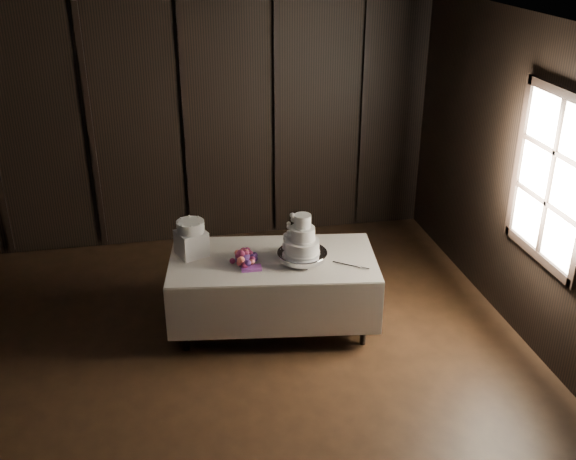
{
  "coord_description": "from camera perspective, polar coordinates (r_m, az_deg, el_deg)",
  "views": [
    {
      "loc": [
        -0.34,
        -4.4,
        3.76
      ],
      "look_at": [
        0.8,
        1.28,
        1.05
      ],
      "focal_mm": 42.0,
      "sensor_mm": 36.0,
      "label": 1
    }
  ],
  "objects": [
    {
      "name": "room",
      "position": [
        4.96,
        -6.15,
        -2.23
      ],
      "size": [
        6.08,
        7.08,
        3.08
      ],
      "color": "black",
      "rests_on": "ground"
    },
    {
      "name": "cake_stand",
      "position": [
        6.44,
        1.21,
        -2.25
      ],
      "size": [
        0.6,
        0.6,
        0.09
      ],
      "primitive_type": "cylinder",
      "rotation": [
        0.0,
        0.0,
        -0.28
      ],
      "color": "silver",
      "rests_on": "display_table"
    },
    {
      "name": "cake_knife",
      "position": [
        6.4,
        4.96,
        -2.95
      ],
      "size": [
        0.31,
        0.24,
        0.01
      ],
      "primitive_type": "cube",
      "rotation": [
        0.0,
        0.0,
        -0.65
      ],
      "color": "silver",
      "rests_on": "display_table"
    },
    {
      "name": "wedding_cake",
      "position": [
        6.34,
        1.01,
        -0.74
      ],
      "size": [
        0.37,
        0.32,
        0.39
      ],
      "rotation": [
        0.0,
        0.0,
        -0.29
      ],
      "color": "white",
      "rests_on": "cake_stand"
    },
    {
      "name": "box_pedestal",
      "position": [
        6.59,
        -8.16,
        -1.1
      ],
      "size": [
        0.34,
        0.34,
        0.25
      ],
      "primitive_type": "cube",
      "rotation": [
        0.0,
        0.0,
        0.39
      ],
      "color": "white",
      "rests_on": "display_table"
    },
    {
      "name": "display_table",
      "position": [
        6.67,
        -1.27,
        -5.04
      ],
      "size": [
        2.12,
        1.31,
        0.76
      ],
      "rotation": [
        0.0,
        0.0,
        -0.14
      ],
      "color": "beige",
      "rests_on": "ground"
    },
    {
      "name": "small_cake",
      "position": [
        6.51,
        -8.26,
        0.31
      ],
      "size": [
        0.27,
        0.27,
        0.11
      ],
      "primitive_type": "cylinder",
      "rotation": [
        0.0,
        0.0,
        -0.01
      ],
      "color": "white",
      "rests_on": "box_pedestal"
    },
    {
      "name": "bouquet",
      "position": [
        6.38,
        -3.75,
        -2.38
      ],
      "size": [
        0.31,
        0.41,
        0.19
      ],
      "primitive_type": null,
      "rotation": [
        0.0,
        0.0,
        -0.02
      ],
      "color": "#E7565D",
      "rests_on": "display_table"
    },
    {
      "name": "window",
      "position": [
        6.26,
        21.42,
        4.07
      ],
      "size": [
        0.06,
        1.16,
        1.56
      ],
      "primitive_type": "cube",
      "color": "black",
      "rests_on": "room"
    }
  ]
}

